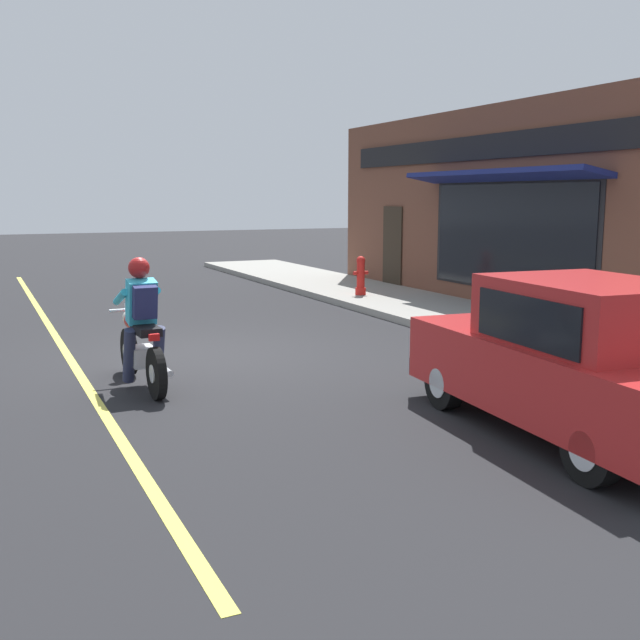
% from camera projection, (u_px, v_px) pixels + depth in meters
% --- Properties ---
extents(ground_plane, '(80.00, 80.00, 0.00)m').
position_uv_depth(ground_plane, '(201.00, 356.00, 11.16)').
color(ground_plane, black).
extents(sidewalk_curb, '(2.60, 22.00, 0.14)m').
position_uv_depth(sidewalk_curb, '(407.00, 304.00, 16.09)').
color(sidewalk_curb, gray).
rests_on(sidewalk_curb, ground).
extents(lane_stripe, '(0.12, 19.80, 0.01)m').
position_uv_depth(lane_stripe, '(53.00, 332.00, 13.09)').
color(lane_stripe, '#D1C64C').
rests_on(lane_stripe, ground).
extents(storefront_building, '(1.25, 11.26, 4.20)m').
position_uv_depth(storefront_building, '(477.00, 208.00, 16.12)').
color(storefront_building, brown).
rests_on(storefront_building, ground).
extents(motorcycle_with_rider, '(0.56, 2.02, 1.62)m').
position_uv_depth(motorcycle_with_rider, '(141.00, 333.00, 9.26)').
color(motorcycle_with_rider, black).
rests_on(motorcycle_with_rider, ground).
extents(car_hatchback, '(1.93, 3.90, 1.57)m').
position_uv_depth(car_hatchback, '(575.00, 360.00, 7.34)').
color(car_hatchback, black).
rests_on(car_hatchback, ground).
extents(fire_hydrant, '(0.36, 0.24, 0.88)m').
position_uv_depth(fire_hydrant, '(361.00, 276.00, 16.93)').
color(fire_hydrant, red).
rests_on(fire_hydrant, sidewalk_curb).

